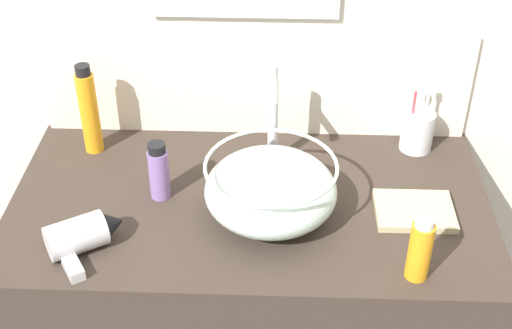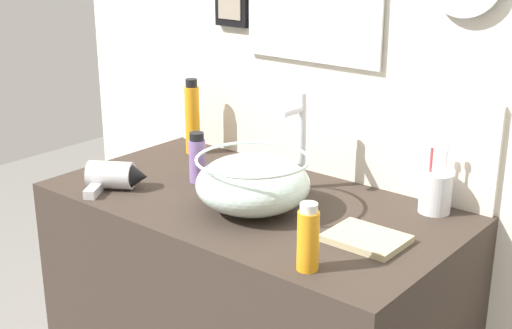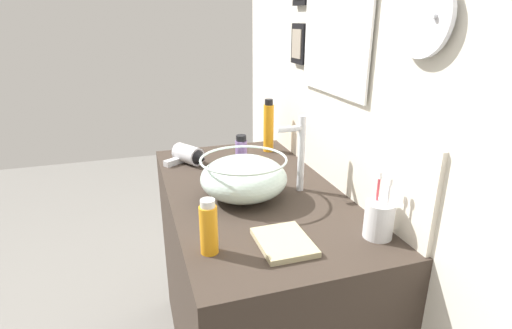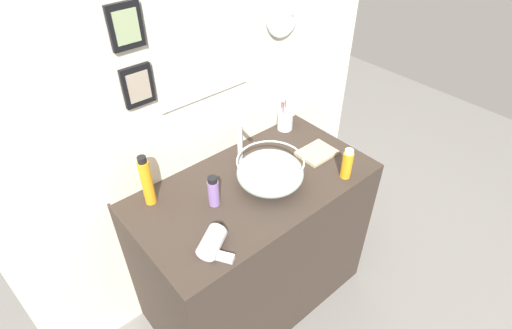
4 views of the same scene
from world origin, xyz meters
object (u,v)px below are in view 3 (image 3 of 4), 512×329
Objects in this scene: toothbrush_cup at (379,219)px; spray_bottle at (209,228)px; faucet at (299,150)px; soap_dispenser at (269,127)px; hair_drier at (190,155)px; glass_bowl_sink at (244,177)px; hand_towel at (284,242)px; lotion_bottle at (241,153)px.

spray_bottle is at bearing -97.86° from toothbrush_cup.
faucet is 0.38m from toothbrush_cup.
soap_dispenser reaches higher than spray_bottle.
hair_drier is 1.01× the size of toothbrush_cup.
hand_towel is at bearing 3.32° from glass_bowl_sink.
toothbrush_cup reaches higher than spray_bottle.
glass_bowl_sink is at bearing -142.00° from toothbrush_cup.
glass_bowl_sink is at bearing 17.53° from hair_drier.
toothbrush_cup reaches higher than lotion_bottle.
soap_dispenser is (-0.81, -0.04, 0.06)m from toothbrush_cup.
toothbrush_cup is 0.78× the size of soap_dispenser.
glass_bowl_sink is 1.22× the size of soap_dispenser.
toothbrush_cup is 0.46m from spray_bottle.
faucet is at bearing 151.05° from hand_towel.
glass_bowl_sink is at bearing 149.12° from spray_bottle.
lotion_bottle is (0.13, 0.18, 0.03)m from hair_drier.
hair_drier is 1.08× the size of hand_towel.
hair_drier is 0.68m from spray_bottle.
lotion_bottle is (-0.61, -0.22, 0.02)m from toothbrush_cup.
toothbrush_cup is at bearing 19.57° from lotion_bottle.
toothbrush_cup is 1.30× the size of lotion_bottle.
toothbrush_cup is (0.36, 0.28, -0.02)m from glass_bowl_sink.
toothbrush_cup is at bearing 81.64° from hand_towel.
faucet reaches higher than lotion_bottle.
glass_bowl_sink is 0.21m from faucet.
lotion_bottle reaches higher than glass_bowl_sink.
glass_bowl_sink is 0.51m from soap_dispenser.
hand_towel is at bearing -4.41° from lotion_bottle.
hand_towel is at bearing -98.36° from toothbrush_cup.
lotion_bottle is at bearing 156.41° from spray_bottle.
spray_bottle is 0.86× the size of hand_towel.
soap_dispenser is (-0.74, 0.42, 0.04)m from spray_bottle.
hand_towel is at bearing -28.95° from faucet.
hair_drier is 0.23m from lotion_bottle.
lotion_bottle is at bearing 175.59° from hand_towel.
hair_drier is at bearing -140.52° from faucet.
hair_drier is (-0.39, -0.32, -0.11)m from faucet.
faucet is 1.53× the size of hand_towel.
hair_drier reaches higher than hand_towel.
toothbrush_cup reaches higher than glass_bowl_sink.
glass_bowl_sink is 1.09× the size of faucet.
hair_drier is at bearing -168.76° from hand_towel.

